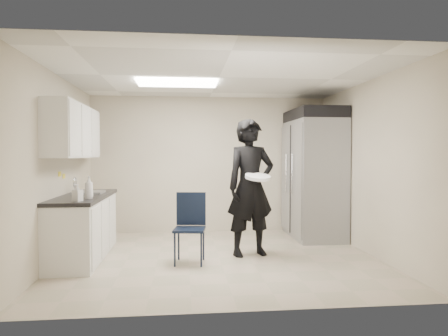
{
  "coord_description": "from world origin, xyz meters",
  "views": [
    {
      "loc": [
        -0.52,
        -5.7,
        1.5
      ],
      "look_at": [
        0.09,
        0.2,
        1.29
      ],
      "focal_mm": 32.0,
      "sensor_mm": 36.0,
      "label": 1
    }
  ],
  "objects": [
    {
      "name": "folding_chair",
      "position": [
        -0.43,
        -0.25,
        0.47
      ],
      "size": [
        0.47,
        0.47,
        0.93
      ],
      "primitive_type": "cube",
      "rotation": [
        0.0,
        0.0,
        -0.14
      ],
      "color": "black",
      "rests_on": "floor"
    },
    {
      "name": "man_tuxedo",
      "position": [
        0.48,
        0.11,
        1.01
      ],
      "size": [
        0.84,
        0.66,
        2.02
      ],
      "primitive_type": "imported",
      "rotation": [
        0.0,
        0.0,
        0.25
      ],
      "color": "black",
      "rests_on": "floor"
    },
    {
      "name": "countertop",
      "position": [
        -1.95,
        0.2,
        0.89
      ],
      "size": [
        0.64,
        1.95,
        0.05
      ],
      "primitive_type": "cube",
      "color": "black",
      "rests_on": "lower_counter"
    },
    {
      "name": "upper_cabinets",
      "position": [
        -2.08,
        0.2,
        1.83
      ],
      "size": [
        0.35,
        1.8,
        0.75
      ],
      "primitive_type": "cube",
      "color": "silver",
      "rests_on": "left_wall"
    },
    {
      "name": "sink",
      "position": [
        -1.93,
        0.45,
        0.87
      ],
      "size": [
        0.42,
        0.4,
        0.14
      ],
      "primitive_type": "cube",
      "color": "gray",
      "rests_on": "countertop"
    },
    {
      "name": "left_wall",
      "position": [
        -2.25,
        0.0,
        1.3
      ],
      "size": [
        0.0,
        4.0,
        4.0
      ],
      "primitive_type": "plane",
      "rotation": [
        1.57,
        0.0,
        1.57
      ],
      "color": "beige",
      "rests_on": "floor"
    },
    {
      "name": "fridge_compressor",
      "position": [
        1.83,
        1.27,
        2.2
      ],
      "size": [
        0.8,
        1.35,
        0.2
      ],
      "primitive_type": "cube",
      "color": "black",
      "rests_on": "commercial_fridge"
    },
    {
      "name": "right_wall",
      "position": [
        2.25,
        0.0,
        1.3
      ],
      "size": [
        0.0,
        4.0,
        4.0
      ],
      "primitive_type": "plane",
      "rotation": [
        1.57,
        0.0,
        -1.57
      ],
      "color": "beige",
      "rests_on": "floor"
    },
    {
      "name": "bucket_lid",
      "position": [
        0.54,
        -0.13,
        1.18
      ],
      "size": [
        0.44,
        0.44,
        0.05
      ],
      "primitive_type": "cylinder",
      "rotation": [
        0.0,
        0.0,
        0.25
      ],
      "color": "white",
      "rests_on": "man_tuxedo"
    },
    {
      "name": "towel_dispenser",
      "position": [
        -2.14,
        1.35,
        1.62
      ],
      "size": [
        0.22,
        0.3,
        0.35
      ],
      "primitive_type": "cube",
      "color": "black",
      "rests_on": "left_wall"
    },
    {
      "name": "notice_sticker_left",
      "position": [
        -2.24,
        0.1,
        1.22
      ],
      "size": [
        0.0,
        0.12,
        0.07
      ],
      "primitive_type": "cube",
      "color": "yellow",
      "rests_on": "left_wall"
    },
    {
      "name": "back_wall",
      "position": [
        0.0,
        2.0,
        1.3
      ],
      "size": [
        4.5,
        0.0,
        4.5
      ],
      "primitive_type": "plane",
      "rotation": [
        1.57,
        0.0,
        0.0
      ],
      "color": "beige",
      "rests_on": "floor"
    },
    {
      "name": "faucet",
      "position": [
        -2.13,
        0.45,
        1.02
      ],
      "size": [
        0.02,
        0.02,
        0.24
      ],
      "primitive_type": "cylinder",
      "color": "silver",
      "rests_on": "countertop"
    },
    {
      "name": "notice_sticker_right",
      "position": [
        -2.24,
        0.3,
        1.18
      ],
      "size": [
        0.0,
        0.12,
        0.07
      ],
      "primitive_type": "cube",
      "color": "yellow",
      "rests_on": "left_wall"
    },
    {
      "name": "soap_bottle_b",
      "position": [
        -1.83,
        -0.58,
        1.02
      ],
      "size": [
        0.13,
        0.13,
        0.22
      ],
      "primitive_type": "imported",
      "rotation": [
        0.0,
        0.0,
        -0.49
      ],
      "color": "#A6A4AF",
      "rests_on": "countertop"
    },
    {
      "name": "floor",
      "position": [
        0.0,
        0.0,
        0.0
      ],
      "size": [
        4.5,
        4.5,
        0.0
      ],
      "primitive_type": "plane",
      "color": "tan",
      "rests_on": "ground"
    },
    {
      "name": "lower_counter",
      "position": [
        -1.95,
        0.2,
        0.43
      ],
      "size": [
        0.6,
        1.9,
        0.86
      ],
      "primitive_type": "cube",
      "color": "silver",
      "rests_on": "floor"
    },
    {
      "name": "soap_bottle_a",
      "position": [
        -1.76,
        -0.28,
        1.06
      ],
      "size": [
        0.15,
        0.15,
        0.3
      ],
      "primitive_type": "imported",
      "rotation": [
        0.0,
        0.0,
        0.42
      ],
      "color": "silver",
      "rests_on": "countertop"
    },
    {
      "name": "ceiling",
      "position": [
        0.0,
        0.0,
        2.6
      ],
      "size": [
        4.5,
        4.5,
        0.0
      ],
      "primitive_type": "plane",
      "rotation": [
        3.14,
        0.0,
        0.0
      ],
      "color": "white",
      "rests_on": "back_wall"
    },
    {
      "name": "ceiling_panel",
      "position": [
        -0.6,
        0.4,
        2.57
      ],
      "size": [
        1.2,
        0.6,
        0.02
      ],
      "primitive_type": "cube",
      "color": "white",
      "rests_on": "ceiling"
    },
    {
      "name": "commercial_fridge",
      "position": [
        1.83,
        1.27,
        1.05
      ],
      "size": [
        0.8,
        1.35,
        2.1
      ],
      "primitive_type": "cube",
      "color": "gray",
      "rests_on": "floor"
    }
  ]
}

